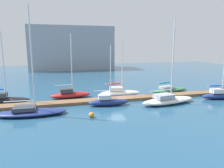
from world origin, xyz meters
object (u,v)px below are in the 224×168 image
object	(u,v)px
sailboat_4	(120,92)
sailboat_2	(70,94)
sailboat_3	(108,101)
sailboat_6	(169,89)
mooring_buoy_orange	(91,115)
sailboat_7	(219,95)
harbor_building_distant	(71,48)
sailboat_0	(3,99)
sailboat_5	(168,100)
sailboat_1	(31,111)

from	to	relation	value
sailboat_4	sailboat_2	bearing A→B (deg)	-179.71
sailboat_3	sailboat_6	size ratio (longest dim) A/B	0.76
mooring_buoy_orange	sailboat_2	bearing A→B (deg)	99.32
sailboat_7	harbor_building_distant	distance (m)	49.40
sailboat_3	sailboat_4	distance (m)	5.53
sailboat_0	sailboat_5	distance (m)	21.58
sailboat_3	mooring_buoy_orange	xyz separation A→B (m)	(-2.85, -3.86, -0.30)
sailboat_0	sailboat_1	xyz separation A→B (m)	(3.93, -5.86, -0.14)
sailboat_1	sailboat_2	distance (m)	8.23
sailboat_0	sailboat_4	size ratio (longest dim) A/B	1.13
sailboat_3	sailboat_6	world-z (taller)	sailboat_6
sailboat_3	sailboat_5	distance (m)	7.87
sailboat_2	sailboat_5	size ratio (longest dim) A/B	0.85
sailboat_5	sailboat_7	distance (m)	8.45
sailboat_1	sailboat_6	size ratio (longest dim) A/B	1.17
sailboat_0	sailboat_7	size ratio (longest dim) A/B	1.10
sailboat_2	sailboat_7	xyz separation A→B (m)	(20.57, -6.31, 0.04)
sailboat_2	mooring_buoy_orange	distance (m)	9.30
sailboat_3	harbor_building_distant	world-z (taller)	harbor_building_distant
sailboat_1	sailboat_6	xyz separation A→B (m)	(20.83, 6.48, 0.01)
sailboat_0	sailboat_5	xyz separation A→B (m)	(20.80, -5.73, -0.07)
sailboat_7	sailboat_6	bearing A→B (deg)	133.86
sailboat_1	sailboat_6	bearing A→B (deg)	20.50
mooring_buoy_orange	harbor_building_distant	size ratio (longest dim) A/B	0.02
sailboat_4	sailboat_0	bearing A→B (deg)	-173.83
sailboat_5	sailboat_7	size ratio (longest dim) A/B	1.29
sailboat_4	harbor_building_distant	size ratio (longest dim) A/B	0.32
sailboat_0	sailboat_4	world-z (taller)	sailboat_0
harbor_building_distant	sailboat_7	bearing A→B (deg)	-69.86
sailboat_2	mooring_buoy_orange	world-z (taller)	sailboat_2
sailboat_0	sailboat_3	bearing A→B (deg)	-12.12
sailboat_3	sailboat_5	xyz separation A→B (m)	(7.77, -1.27, -0.03)
sailboat_1	mooring_buoy_orange	xyz separation A→B (m)	(6.25, -2.46, -0.20)
sailboat_1	sailboat_6	world-z (taller)	sailboat_1
sailboat_3	sailboat_5	bearing A→B (deg)	-4.54
sailboat_0	sailboat_3	world-z (taller)	sailboat_0
mooring_buoy_orange	sailboat_1	bearing A→B (deg)	158.55
sailboat_7	harbor_building_distant	world-z (taller)	harbor_building_distant
sailboat_1	sailboat_7	size ratio (longest dim) A/B	1.39
sailboat_6	sailboat_7	bearing A→B (deg)	-65.30
sailboat_0	sailboat_1	bearing A→B (deg)	-49.36
sailboat_0	mooring_buoy_orange	world-z (taller)	sailboat_0
sailboat_1	sailboat_3	bearing A→B (deg)	12.00
sailboat_0	sailboat_6	xyz separation A→B (m)	(24.77, 0.62, -0.13)
sailboat_7	harbor_building_distant	size ratio (longest dim) A/B	0.32
sailboat_4	harbor_building_distant	xyz separation A→B (m)	(-3.65, 40.39, 6.16)
harbor_building_distant	sailboat_2	bearing A→B (deg)	-95.32
sailboat_1	mooring_buoy_orange	size ratio (longest dim) A/B	20.68
sailboat_2	sailboat_5	xyz separation A→B (m)	(12.13, -6.59, -0.03)
sailboat_2	sailboat_4	distance (m)	7.38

